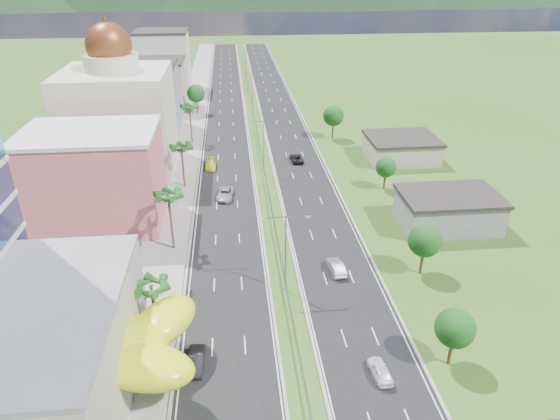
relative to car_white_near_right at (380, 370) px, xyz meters
name	(u,v)px	position (x,y,z in m)	size (l,w,h in m)	color
ground	(295,342)	(-8.15, 6.04, -0.76)	(500.00, 500.00, 0.00)	#2D5119
road_left	(226,118)	(-15.65, 96.04, -0.74)	(11.00, 260.00, 0.04)	black
road_right	(281,116)	(-0.65, 96.04, -0.74)	(11.00, 260.00, 0.04)	black
sidewalk_left	(191,119)	(-25.15, 96.04, -0.70)	(7.00, 260.00, 0.12)	gray
median_guardrail	(257,136)	(-8.15, 78.03, -0.14)	(0.10, 216.06, 0.76)	gray
streetlight_median_b	(286,246)	(-8.15, 16.04, 5.99)	(6.04, 0.25, 11.00)	gray
streetlight_median_c	(263,141)	(-8.15, 56.04, 5.99)	(6.04, 0.25, 11.00)	gray
streetlight_median_d	(252,88)	(-8.15, 101.04, 5.99)	(6.04, 0.25, 11.00)	gray
streetlight_median_e	(246,59)	(-8.15, 146.04, 5.99)	(6.04, 0.25, 11.00)	gray
lime_canopy	(99,344)	(-28.15, 2.03, 4.23)	(18.00, 15.00, 7.40)	yellow
pink_shophouse	(96,180)	(-36.15, 38.04, 6.74)	(20.00, 15.00, 15.00)	#D3566C
domed_building	(119,115)	(-36.15, 61.04, 10.59)	(20.00, 20.00, 28.70)	beige
midrise_grey	(145,100)	(-35.15, 86.04, 7.24)	(16.00, 15.00, 16.00)	gray
midrise_beige	(156,85)	(-35.15, 108.04, 5.74)	(16.00, 15.00, 13.00)	#B1AA92
midrise_white	(164,62)	(-35.15, 131.04, 8.24)	(16.00, 15.00, 18.00)	silver
shed_near	(448,212)	(19.85, 31.04, 1.74)	(15.00, 10.00, 5.00)	gray
shed_far	(401,149)	(21.85, 61.04, 1.44)	(14.00, 12.00, 4.40)	#B1AA92
palm_tree_b	(151,288)	(-23.65, 8.04, 6.30)	(3.60, 3.60, 8.10)	#47301C
palm_tree_c	(168,197)	(-23.65, 28.04, 7.74)	(3.60, 3.60, 9.60)	#47301C
palm_tree_d	(181,149)	(-23.65, 51.04, 6.78)	(3.60, 3.60, 8.60)	#47301C
palm_tree_e	(189,108)	(-23.65, 76.04, 7.55)	(3.60, 3.60, 9.40)	#47301C
leafy_tree_lfar	(196,94)	(-23.65, 101.04, 4.82)	(4.90, 4.90, 8.05)	#47301C
leafy_tree_ra	(455,328)	(7.85, 1.04, 4.01)	(4.20, 4.20, 6.90)	#47301C
leafy_tree_rb	(425,241)	(10.85, 18.04, 4.41)	(4.55, 4.55, 7.47)	#47301C
leafy_tree_rc	(386,167)	(13.85, 46.04, 3.61)	(3.85, 3.85, 6.33)	#47301C
leafy_tree_rd	(333,116)	(9.85, 76.04, 4.82)	(4.90, 4.90, 8.05)	#47301C
mountain_ridge	(298,5)	(51.85, 456.04, -0.76)	(860.00, 140.00, 90.00)	black
car_dark_left	(196,361)	(-19.07, 3.27, 0.03)	(1.59, 4.57, 1.50)	black
car_silver_mid_left	(225,194)	(-15.95, 44.97, 0.08)	(2.67, 5.79, 1.61)	#A1A3A9
car_yellow_far_left	(211,164)	(-18.93, 59.78, 0.03)	(2.11, 5.20, 1.51)	yellow
car_white_near_right	(380,370)	(0.00, 0.00, 0.00)	(1.71, 4.25, 1.45)	white
car_silver_right	(336,267)	(-0.71, 19.48, 0.07)	(1.69, 4.84, 1.60)	#9A9CA1
car_dark_far_right	(297,158)	(-0.73, 61.76, -0.02)	(2.33, 5.06, 1.41)	black
motorcycle	(190,292)	(-20.45, 15.91, -0.16)	(0.54, 1.77, 1.13)	black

